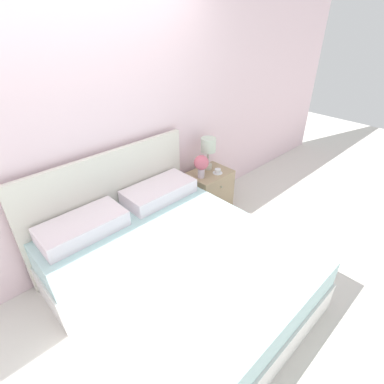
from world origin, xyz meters
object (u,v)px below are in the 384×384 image
Objects in this scene: bed at (171,270)px; flower_vase at (201,164)px; nightstand at (209,191)px; table_lamp at (208,147)px; teacup at (218,171)px.

flower_vase is (1.04, 0.67, 0.40)m from bed.
nightstand is 1.36× the size of table_lamp.
bed is at bearing -148.41° from table_lamp.
nightstand is at bearing 5.78° from flower_vase.
flower_vase reaches higher than teacup.
flower_vase is (-0.21, -0.10, -0.11)m from table_lamp.
bed is 4.96× the size of table_lamp.
table_lamp is (1.24, 0.76, 0.50)m from bed.
bed is 3.66× the size of nightstand.
teacup is at bearing -88.63° from table_lamp.
teacup reaches higher than nightstand.
teacup is (0.21, -0.06, -0.14)m from flower_vase.
bed is at bearing -154.07° from teacup.
table_lamp reaches higher than flower_vase.
flower_vase is 0.26m from teacup.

